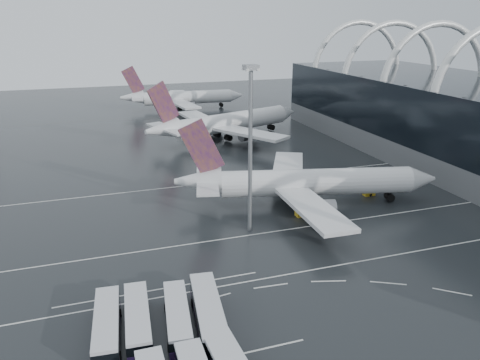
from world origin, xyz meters
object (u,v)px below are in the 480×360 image
object	(u,v)px
airliner_gate_b	(225,123)
airliner_gate_c	(181,98)
bus_row_near_b	(138,320)
gse_cart_belly_c	(302,213)
bus_row_near_a	(107,326)
gse_cart_belly_d	(400,182)
bus_row_near_d	(208,312)
floodlight_mast	(250,131)
gse_cart_belly_e	(309,179)
gse_cart_belly_a	(369,192)
airliner_main	(303,183)
gse_cart_belly_b	(336,180)
bus_row_near_c	(177,317)

from	to	relation	value
airliner_gate_b	airliner_gate_c	world-z (taller)	airliner_gate_b
bus_row_near_b	gse_cart_belly_c	xyz separation A→B (m)	(33.53, 25.06, -1.00)
bus_row_near_a	gse_cart_belly_d	xyz separation A→B (m)	(65.30, 33.98, -1.10)
airliner_gate_c	gse_cart_belly_c	world-z (taller)	airliner_gate_c
bus_row_near_d	floodlight_mast	world-z (taller)	floodlight_mast
airliner_gate_b	bus_row_near_d	size ratio (longest dim) A/B	3.92
bus_row_near_a	gse_cart_belly_e	distance (m)	63.36
airliner_gate_b	floodlight_mast	xyz separation A→B (m)	(-14.88, -64.10, 13.05)
airliner_gate_b	floodlight_mast	distance (m)	67.08
bus_row_near_a	bus_row_near_b	distance (m)	3.52
bus_row_near_b	gse_cart_belly_d	bearing A→B (deg)	-56.75
airliner_gate_c	bus_row_near_a	distance (m)	144.96
gse_cart_belly_a	gse_cart_belly_d	distance (m)	10.74
airliner_main	airliner_gate_c	xyz separation A→B (m)	(-1.80, 109.39, -0.01)
gse_cart_belly_c	gse_cart_belly_e	xyz separation A→B (m)	(10.07, 17.22, -0.00)
floodlight_mast	bus_row_near_a	bearing A→B (deg)	-138.74
bus_row_near_d	floodlight_mast	bearing A→B (deg)	-23.04
airliner_gate_b	floodlight_mast	size ratio (longest dim) A/B	1.90
airliner_gate_c	bus_row_near_d	bearing A→B (deg)	-96.74
floodlight_mast	gse_cart_belly_b	xyz separation A→B (m)	(27.13, 17.58, -17.35)
airliner_main	floodlight_mast	distance (m)	21.08
bus_row_near_a	gse_cart_belly_d	distance (m)	73.62
bus_row_near_b	gse_cart_belly_c	distance (m)	41.87
airliner_main	bus_row_near_a	world-z (taller)	airliner_main
bus_row_near_a	gse_cart_belly_a	size ratio (longest dim) A/B	5.37
floodlight_mast	gse_cart_belly_a	world-z (taller)	floodlight_mast
bus_row_near_a	gse_cart_belly_b	size ratio (longest dim) A/B	6.51
airliner_gate_c	gse_cart_belly_d	size ratio (longest dim) A/B	22.93
gse_cart_belly_c	airliner_gate_c	bearing A→B (deg)	89.60
airliner_gate_b	gse_cart_belly_c	world-z (taller)	airliner_gate_b
bus_row_near_b	bus_row_near_d	size ratio (longest dim) A/B	0.91
floodlight_mast	bus_row_near_d	bearing A→B (deg)	-120.13
airliner_main	airliner_gate_b	distance (m)	56.01
airliner_gate_b	gse_cart_belly_c	xyz separation A→B (m)	(-3.40, -61.38, -4.16)
airliner_gate_b	gse_cart_belly_c	bearing A→B (deg)	-112.57
airliner_gate_b	bus_row_near_c	world-z (taller)	airliner_gate_b
airliner_main	gse_cart_belly_d	distance (m)	26.17
bus_row_near_b	bus_row_near_c	distance (m)	4.67
bus_row_near_b	floodlight_mast	xyz separation A→B (m)	(22.05, 22.35, 16.21)
bus_row_near_c	gse_cart_belly_c	distance (m)	38.88
bus_row_near_d	gse_cart_belly_a	size ratio (longest dim) A/B	5.83
bus_row_near_d	gse_cart_belly_e	bearing A→B (deg)	-31.87
airliner_main	bus_row_near_d	bearing A→B (deg)	-117.50
bus_row_near_a	gse_cart_belly_c	size ratio (longest dim) A/B	5.17
airliner_main	bus_row_near_b	distance (m)	47.33
bus_row_near_b	floodlight_mast	distance (m)	35.33
gse_cart_belly_c	bus_row_near_a	bearing A→B (deg)	-145.83
airliner_main	airliner_gate_b	bearing A→B (deg)	102.87
bus_row_near_a	bus_row_near_b	world-z (taller)	bus_row_near_a
bus_row_near_a	gse_cart_belly_b	world-z (taller)	bus_row_near_a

